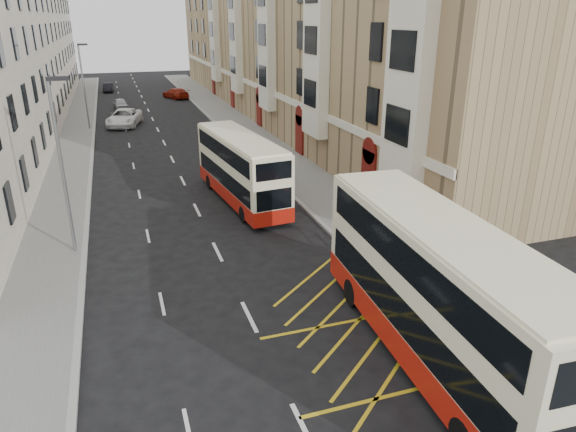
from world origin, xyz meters
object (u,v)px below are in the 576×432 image
object	(u,v)px
bus_shelter	(524,286)
street_lamp_near	(62,158)
double_decker_front	(437,293)
litter_bin	(483,348)
double_decker_rear	(241,169)
street_lamp_far	(84,82)
car_silver	(121,104)
car_red	(176,93)
pedestrian_near	(516,366)
pedestrian_mid	(458,247)
pedestrian_far	(424,264)
car_dark	(108,88)
white_van	(124,118)

from	to	relation	value
bus_shelter	street_lamp_near	distance (m)	19.38
double_decker_front	litter_bin	bearing A→B (deg)	-25.86
double_decker_rear	litter_bin	size ratio (longest dim) A/B	11.79
street_lamp_near	street_lamp_far	size ratio (longest dim) A/B	1.00
car_silver	car_red	xyz separation A→B (m)	(7.43, 6.78, 0.08)
pedestrian_near	pedestrian_mid	xyz separation A→B (m)	(3.27, 7.34, 0.14)
pedestrian_far	car_dark	size ratio (longest dim) A/B	0.45
bus_shelter	double_decker_rear	distance (m)	17.84
bus_shelter	street_lamp_far	world-z (taller)	street_lamp_far
street_lamp_far	car_silver	xyz separation A→B (m)	(3.29, 11.72, -4.00)
street_lamp_near	car_red	bearing A→B (deg)	77.54
pedestrian_near	bus_shelter	bearing A→B (deg)	-145.19
double_decker_rear	car_silver	world-z (taller)	double_decker_rear
litter_bin	car_red	bearing A→B (deg)	91.89
double_decker_rear	white_van	distance (m)	27.12
pedestrian_far	car_silver	distance (m)	50.85
car_dark	car_red	distance (m)	13.14
double_decker_front	pedestrian_far	distance (m)	5.11
street_lamp_near	white_van	xyz separation A→B (m)	(3.37, 31.04, -3.80)
litter_bin	car_red	xyz separation A→B (m)	(-2.03, 61.60, 0.11)
street_lamp_near	litter_bin	distance (m)	18.72
car_dark	pedestrian_far	bearing A→B (deg)	-76.58
street_lamp_near	car_dark	xyz separation A→B (m)	(2.02, 58.35, -4.00)
street_lamp_far	car_red	distance (m)	21.74
pedestrian_mid	car_dark	bearing A→B (deg)	85.12
white_van	pedestrian_mid	bearing A→B (deg)	-57.38
bus_shelter	car_silver	xyz separation A→B (m)	(-11.40, 54.11, -1.50)
car_dark	pedestrian_near	bearing A→B (deg)	-78.27
car_red	street_lamp_near	bearing A→B (deg)	56.95
double_decker_front	car_dark	bearing A→B (deg)	101.05
bus_shelter	car_red	size ratio (longest dim) A/B	0.87
pedestrian_near	white_van	distance (m)	46.53
white_van	street_lamp_near	bearing A→B (deg)	-81.81
double_decker_front	car_dark	distance (m)	71.31
litter_bin	pedestrian_near	distance (m)	1.48
double_decker_front	pedestrian_far	xyz separation A→B (m)	(2.40, 4.28, -1.41)
street_lamp_far	litter_bin	bearing A→B (deg)	-73.53
double_decker_rear	pedestrian_mid	world-z (taller)	double_decker_rear
litter_bin	car_silver	distance (m)	55.63
white_van	double_decker_front	bearing A→B (deg)	-65.19
street_lamp_near	car_dark	world-z (taller)	street_lamp_near
car_silver	pedestrian_mid	bearing A→B (deg)	-80.36
car_red	double_decker_front	bearing A→B (deg)	70.01
street_lamp_far	pedestrian_near	size ratio (longest dim) A/B	4.86
double_decker_front	double_decker_rear	world-z (taller)	double_decker_front
pedestrian_near	white_van	bearing A→B (deg)	-90.73
bus_shelter	pedestrian_near	distance (m)	3.15
litter_bin	pedestrian_mid	xyz separation A→B (m)	(3.23, 5.91, 0.51)
car_silver	street_lamp_near	bearing A→B (deg)	-99.40
litter_bin	pedestrian_mid	world-z (taller)	pedestrian_mid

